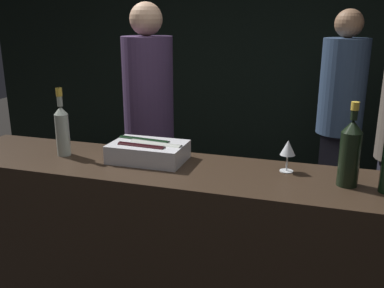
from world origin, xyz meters
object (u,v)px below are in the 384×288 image
at_px(champagne_bottle, 350,152).
at_px(rose_wine_bottle, 62,128).
at_px(wine_glass, 288,149).
at_px(person_grey_polo, 149,122).
at_px(person_blond_tee, 340,111).
at_px(ice_bin_with_bottles, 148,151).

height_order(champagne_bottle, rose_wine_bottle, champagne_bottle).
xyz_separation_m(wine_glass, person_grey_polo, (-0.97, 0.62, -0.08)).
relative_size(wine_glass, person_blond_tee, 0.09).
height_order(ice_bin_with_bottles, rose_wine_bottle, rose_wine_bottle).
bearing_deg(ice_bin_with_bottles, person_blond_tee, 58.05).
xyz_separation_m(ice_bin_with_bottles, wine_glass, (0.69, 0.05, 0.06)).
height_order(ice_bin_with_bottles, champagne_bottle, champagne_bottle).
distance_m(wine_glass, person_blond_tee, 1.53).
bearing_deg(champagne_bottle, rose_wine_bottle, -180.00).
bearing_deg(champagne_bottle, ice_bin_with_bottles, 176.94).
bearing_deg(rose_wine_bottle, champagne_bottle, 0.00).
bearing_deg(person_blond_tee, person_grey_polo, -162.66).
bearing_deg(wine_glass, person_grey_polo, 147.46).
bearing_deg(ice_bin_with_bottles, person_grey_polo, 112.63).
xyz_separation_m(person_blond_tee, person_grey_polo, (-1.24, -0.88, 0.02)).
distance_m(ice_bin_with_bottles, champagne_bottle, 0.97).
height_order(ice_bin_with_bottles, person_blond_tee, person_blond_tee).
height_order(ice_bin_with_bottles, wine_glass, wine_glass).
bearing_deg(person_grey_polo, ice_bin_with_bottles, -7.45).
height_order(champagne_bottle, person_blond_tee, person_blond_tee).
bearing_deg(rose_wine_bottle, person_grey_polo, 75.55).
xyz_separation_m(ice_bin_with_bottles, person_blond_tee, (0.96, 1.54, -0.05)).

